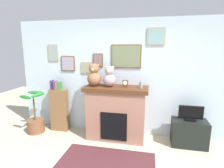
{
  "coord_description": "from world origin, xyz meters",
  "views": [
    {
      "loc": [
        0.48,
        -1.99,
        1.97
      ],
      "look_at": [
        -0.29,
        1.66,
        1.22
      ],
      "focal_mm": 28.57,
      "sensor_mm": 36.0,
      "label": 1
    }
  ],
  "objects_px": {
    "mantel_clock": "(125,84)",
    "teddy_bear_tan": "(109,77)",
    "fireplace": "(116,112)",
    "tv_stand": "(189,133)",
    "television": "(191,114)",
    "candle_jar": "(141,85)",
    "teddy_bear_cream": "(94,76)",
    "bookshelf": "(59,108)",
    "potted_plant": "(35,121)"
  },
  "relations": [
    {
      "from": "bookshelf",
      "to": "teddy_bear_tan",
      "type": "bearing_deg",
      "value": -4.41
    },
    {
      "from": "television",
      "to": "mantel_clock",
      "type": "xyz_separation_m",
      "value": [
        -1.33,
        0.0,
        0.56
      ]
    },
    {
      "from": "television",
      "to": "teddy_bear_tan",
      "type": "bearing_deg",
      "value": 179.87
    },
    {
      "from": "television",
      "to": "teddy_bear_cream",
      "type": "distance_m",
      "value": 2.12
    },
    {
      "from": "fireplace",
      "to": "candle_jar",
      "type": "relative_size",
      "value": 9.77
    },
    {
      "from": "tv_stand",
      "to": "teddy_bear_tan",
      "type": "bearing_deg",
      "value": 179.92
    },
    {
      "from": "mantel_clock",
      "to": "teddy_bear_cream",
      "type": "height_order",
      "value": "teddy_bear_cream"
    },
    {
      "from": "fireplace",
      "to": "mantel_clock",
      "type": "relative_size",
      "value": 8.81
    },
    {
      "from": "fireplace",
      "to": "mantel_clock",
      "type": "xyz_separation_m",
      "value": [
        0.19,
        -0.02,
        0.65
      ]
    },
    {
      "from": "mantel_clock",
      "to": "fireplace",
      "type": "bearing_deg",
      "value": 174.37
    },
    {
      "from": "candle_jar",
      "to": "teddy_bear_tan",
      "type": "relative_size",
      "value": 0.31
    },
    {
      "from": "fireplace",
      "to": "potted_plant",
      "type": "xyz_separation_m",
      "value": [
        -1.92,
        -0.15,
        -0.31
      ]
    },
    {
      "from": "mantel_clock",
      "to": "teddy_bear_tan",
      "type": "bearing_deg",
      "value": 179.86
    },
    {
      "from": "potted_plant",
      "to": "teddy_bear_tan",
      "type": "relative_size",
      "value": 2.2
    },
    {
      "from": "bookshelf",
      "to": "candle_jar",
      "type": "height_order",
      "value": "candle_jar"
    },
    {
      "from": "fireplace",
      "to": "television",
      "type": "bearing_deg",
      "value": -0.82
    },
    {
      "from": "potted_plant",
      "to": "mantel_clock",
      "type": "height_order",
      "value": "mantel_clock"
    },
    {
      "from": "television",
      "to": "teddy_bear_tan",
      "type": "xyz_separation_m",
      "value": [
        -1.67,
        0.0,
        0.68
      ]
    },
    {
      "from": "television",
      "to": "mantel_clock",
      "type": "bearing_deg",
      "value": 179.88
    },
    {
      "from": "fireplace",
      "to": "television",
      "type": "distance_m",
      "value": 1.53
    },
    {
      "from": "teddy_bear_cream",
      "to": "potted_plant",
      "type": "bearing_deg",
      "value": -174.73
    },
    {
      "from": "bookshelf",
      "to": "teddy_bear_cream",
      "type": "xyz_separation_m",
      "value": [
        0.93,
        -0.1,
        0.83
      ]
    },
    {
      "from": "potted_plant",
      "to": "teddy_bear_cream",
      "type": "height_order",
      "value": "teddy_bear_cream"
    },
    {
      "from": "teddy_bear_cream",
      "to": "teddy_bear_tan",
      "type": "xyz_separation_m",
      "value": [
        0.34,
        0.0,
        -0.02
      ]
    },
    {
      "from": "fireplace",
      "to": "tv_stand",
      "type": "bearing_deg",
      "value": -0.78
    },
    {
      "from": "teddy_bear_cream",
      "to": "teddy_bear_tan",
      "type": "height_order",
      "value": "teddy_bear_cream"
    },
    {
      "from": "bookshelf",
      "to": "teddy_bear_tan",
      "type": "relative_size",
      "value": 2.76
    },
    {
      "from": "television",
      "to": "teddy_bear_tan",
      "type": "distance_m",
      "value": 1.8
    },
    {
      "from": "fireplace",
      "to": "television",
      "type": "relative_size",
      "value": 2.85
    },
    {
      "from": "tv_stand",
      "to": "teddy_bear_cream",
      "type": "relative_size",
      "value": 1.4
    },
    {
      "from": "mantel_clock",
      "to": "bookshelf",
      "type": "bearing_deg",
      "value": 176.49
    },
    {
      "from": "tv_stand",
      "to": "television",
      "type": "relative_size",
      "value": 1.45
    },
    {
      "from": "tv_stand",
      "to": "candle_jar",
      "type": "height_order",
      "value": "candle_jar"
    },
    {
      "from": "fireplace",
      "to": "teddy_bear_tan",
      "type": "distance_m",
      "value": 0.79
    },
    {
      "from": "tv_stand",
      "to": "television",
      "type": "height_order",
      "value": "television"
    },
    {
      "from": "fireplace",
      "to": "candle_jar",
      "type": "xyz_separation_m",
      "value": [
        0.52,
        -0.02,
        0.65
      ]
    },
    {
      "from": "mantel_clock",
      "to": "teddy_bear_tan",
      "type": "xyz_separation_m",
      "value": [
        -0.34,
        0.0,
        0.12
      ]
    },
    {
      "from": "mantel_clock",
      "to": "television",
      "type": "bearing_deg",
      "value": -0.12
    },
    {
      "from": "mantel_clock",
      "to": "potted_plant",
      "type": "bearing_deg",
      "value": -176.43
    },
    {
      "from": "fireplace",
      "to": "teddy_bear_cream",
      "type": "bearing_deg",
      "value": -177.82
    },
    {
      "from": "candle_jar",
      "to": "mantel_clock",
      "type": "relative_size",
      "value": 0.9
    },
    {
      "from": "bookshelf",
      "to": "mantel_clock",
      "type": "bearing_deg",
      "value": -3.51
    },
    {
      "from": "potted_plant",
      "to": "mantel_clock",
      "type": "relative_size",
      "value": 6.4
    },
    {
      "from": "bookshelf",
      "to": "candle_jar",
      "type": "xyz_separation_m",
      "value": [
        1.93,
        -0.1,
        0.68
      ]
    },
    {
      "from": "mantel_clock",
      "to": "teddy_bear_tan",
      "type": "relative_size",
      "value": 0.34
    },
    {
      "from": "tv_stand",
      "to": "teddy_bear_cream",
      "type": "xyz_separation_m",
      "value": [
        -2.01,
        0.0,
        1.12
      ]
    },
    {
      "from": "teddy_bear_tan",
      "to": "tv_stand",
      "type": "bearing_deg",
      "value": -0.08
    },
    {
      "from": "tv_stand",
      "to": "teddy_bear_cream",
      "type": "distance_m",
      "value": 2.29
    },
    {
      "from": "fireplace",
      "to": "teddy_bear_tan",
      "type": "height_order",
      "value": "teddy_bear_tan"
    },
    {
      "from": "bookshelf",
      "to": "television",
      "type": "relative_size",
      "value": 2.61
    }
  ]
}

